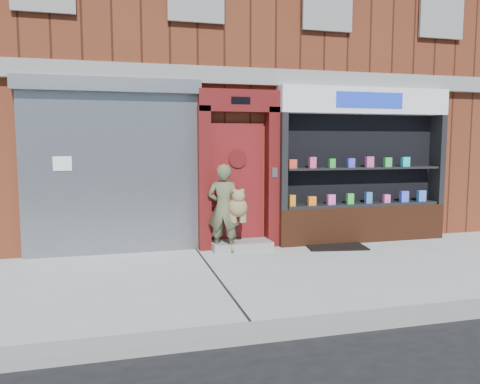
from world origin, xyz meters
name	(u,v)px	position (x,y,z in m)	size (l,w,h in m)	color
ground	(317,271)	(0.00, 0.00, 0.00)	(80.00, 80.00, 0.00)	#9E9E99
curb	(398,317)	(0.00, -2.15, 0.06)	(60.00, 0.30, 0.12)	gray
building	(227,65)	(0.00, 5.99, 4.00)	(12.00, 8.16, 8.00)	#5D2615
shutter_bay	(112,156)	(-3.00, 1.93, 1.72)	(3.10, 0.30, 3.04)	gray
red_door_bay	(239,169)	(-0.75, 1.86, 1.46)	(1.52, 0.58, 2.90)	#4F0D0D
pharmacy_bay	(362,172)	(1.75, 1.81, 1.37)	(3.50, 0.41, 3.00)	#502512
woman	(226,208)	(-1.07, 1.53, 0.80)	(0.74, 0.57, 1.58)	#56593A
doormat	(335,246)	(1.02, 1.45, 0.01)	(1.09, 0.76, 0.03)	black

